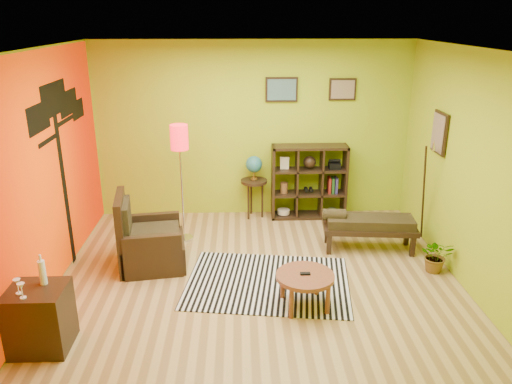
{
  "coord_description": "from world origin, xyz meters",
  "views": [
    {
      "loc": [
        -0.23,
        -5.56,
        3.14
      ],
      "look_at": [
        -0.02,
        0.31,
        1.05
      ],
      "focal_mm": 35.0,
      "sensor_mm": 36.0,
      "label": 1
    }
  ],
  "objects_px": {
    "cube_shelf": "(310,182)",
    "armchair": "(148,244)",
    "floor_lamp": "(180,148)",
    "globe_table": "(254,171)",
    "side_cabinet": "(40,318)",
    "potted_plant": "(436,259)",
    "coffee_table": "(305,279)",
    "bench": "(367,224)"
  },
  "relations": [
    {
      "from": "side_cabinet",
      "to": "bench",
      "type": "distance_m",
      "value": 4.29
    },
    {
      "from": "floor_lamp",
      "to": "cube_shelf",
      "type": "relative_size",
      "value": 1.43
    },
    {
      "from": "floor_lamp",
      "to": "cube_shelf",
      "type": "height_order",
      "value": "floor_lamp"
    },
    {
      "from": "cube_shelf",
      "to": "armchair",
      "type": "bearing_deg",
      "value": -145.54
    },
    {
      "from": "bench",
      "to": "floor_lamp",
      "type": "bearing_deg",
      "value": 170.63
    },
    {
      "from": "armchair",
      "to": "coffee_table",
      "type": "bearing_deg",
      "value": -28.77
    },
    {
      "from": "armchair",
      "to": "bench",
      "type": "xyz_separation_m",
      "value": [
        2.99,
        0.37,
        0.08
      ]
    },
    {
      "from": "coffee_table",
      "to": "floor_lamp",
      "type": "bearing_deg",
      "value": 129.72
    },
    {
      "from": "globe_table",
      "to": "bench",
      "type": "relative_size",
      "value": 0.77
    },
    {
      "from": "cube_shelf",
      "to": "bench",
      "type": "relative_size",
      "value": 0.9
    },
    {
      "from": "globe_table",
      "to": "potted_plant",
      "type": "bearing_deg",
      "value": -40.3
    },
    {
      "from": "globe_table",
      "to": "cube_shelf",
      "type": "bearing_deg",
      "value": -1.27
    },
    {
      "from": "floor_lamp",
      "to": "potted_plant",
      "type": "height_order",
      "value": "floor_lamp"
    },
    {
      "from": "coffee_table",
      "to": "armchair",
      "type": "height_order",
      "value": "armchair"
    },
    {
      "from": "globe_table",
      "to": "potted_plant",
      "type": "relative_size",
      "value": 2.3
    },
    {
      "from": "bench",
      "to": "potted_plant",
      "type": "height_order",
      "value": "bench"
    },
    {
      "from": "armchair",
      "to": "side_cabinet",
      "type": "bearing_deg",
      "value": -114.15
    },
    {
      "from": "potted_plant",
      "to": "cube_shelf",
      "type": "bearing_deg",
      "value": 125.85
    },
    {
      "from": "side_cabinet",
      "to": "potted_plant",
      "type": "xyz_separation_m",
      "value": [
        4.5,
        1.4,
        -0.16
      ]
    },
    {
      "from": "coffee_table",
      "to": "bench",
      "type": "bearing_deg",
      "value": 53.59
    },
    {
      "from": "cube_shelf",
      "to": "potted_plant",
      "type": "xyz_separation_m",
      "value": [
        1.39,
        -1.92,
        -0.43
      ]
    },
    {
      "from": "floor_lamp",
      "to": "potted_plant",
      "type": "relative_size",
      "value": 3.84
    },
    {
      "from": "bench",
      "to": "potted_plant",
      "type": "relative_size",
      "value": 2.98
    },
    {
      "from": "armchair",
      "to": "globe_table",
      "type": "height_order",
      "value": "globe_table"
    },
    {
      "from": "bench",
      "to": "potted_plant",
      "type": "bearing_deg",
      "value": -42.34
    },
    {
      "from": "coffee_table",
      "to": "floor_lamp",
      "type": "height_order",
      "value": "floor_lamp"
    },
    {
      "from": "potted_plant",
      "to": "coffee_table",
      "type": "bearing_deg",
      "value": -157.17
    },
    {
      "from": "side_cabinet",
      "to": "potted_plant",
      "type": "relative_size",
      "value": 2.16
    },
    {
      "from": "coffee_table",
      "to": "globe_table",
      "type": "xyz_separation_m",
      "value": [
        -0.49,
        2.7,
        0.43
      ]
    },
    {
      "from": "potted_plant",
      "to": "globe_table",
      "type": "bearing_deg",
      "value": 139.7
    },
    {
      "from": "globe_table",
      "to": "potted_plant",
      "type": "distance_m",
      "value": 3.06
    },
    {
      "from": "globe_table",
      "to": "potted_plant",
      "type": "height_order",
      "value": "globe_table"
    },
    {
      "from": "bench",
      "to": "globe_table",
      "type": "bearing_deg",
      "value": 140.73
    },
    {
      "from": "coffee_table",
      "to": "side_cabinet",
      "type": "xyz_separation_m",
      "value": [
        -2.7,
        -0.64,
        -0.02
      ]
    },
    {
      "from": "globe_table",
      "to": "cube_shelf",
      "type": "height_order",
      "value": "cube_shelf"
    },
    {
      "from": "floor_lamp",
      "to": "globe_table",
      "type": "xyz_separation_m",
      "value": [
        1.06,
        0.83,
        -0.61
      ]
    },
    {
      "from": "floor_lamp",
      "to": "cube_shelf",
      "type": "bearing_deg",
      "value": 22.52
    },
    {
      "from": "coffee_table",
      "to": "cube_shelf",
      "type": "bearing_deg",
      "value": 81.23
    },
    {
      "from": "floor_lamp",
      "to": "coffee_table",
      "type": "bearing_deg",
      "value": -50.28
    },
    {
      "from": "coffee_table",
      "to": "globe_table",
      "type": "relative_size",
      "value": 0.64
    },
    {
      "from": "side_cabinet",
      "to": "floor_lamp",
      "type": "height_order",
      "value": "floor_lamp"
    },
    {
      "from": "armchair",
      "to": "side_cabinet",
      "type": "distance_m",
      "value": 1.87
    }
  ]
}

